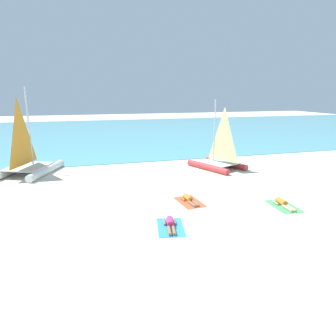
{
  "coord_description": "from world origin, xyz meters",
  "views": [
    {
      "loc": [
        -4.74,
        -10.9,
        5.53
      ],
      "look_at": [
        0.0,
        5.69,
        1.2
      ],
      "focal_mm": 32.17,
      "sensor_mm": 36.0,
      "label": 1
    }
  ],
  "objects_px": {
    "sunbather_middle": "(189,199)",
    "sailboat_white": "(28,162)",
    "towel_left": "(171,227)",
    "sunbather_left": "(170,224)",
    "sailboat_red": "(218,158)",
    "towel_middle": "(190,202)",
    "towel_right": "(284,206)",
    "sunbather_right": "(283,203)"
  },
  "relations": [
    {
      "from": "towel_middle",
      "to": "sunbather_middle",
      "type": "relative_size",
      "value": 1.21
    },
    {
      "from": "sailboat_red",
      "to": "sunbather_left",
      "type": "xyz_separation_m",
      "value": [
        -6.31,
        -8.77,
        -0.63
      ]
    },
    {
      "from": "sunbather_middle",
      "to": "sunbather_right",
      "type": "xyz_separation_m",
      "value": [
        4.34,
        -1.86,
        0.0
      ]
    },
    {
      "from": "towel_right",
      "to": "sunbather_right",
      "type": "distance_m",
      "value": 0.14
    },
    {
      "from": "towel_middle",
      "to": "sunbather_right",
      "type": "relative_size",
      "value": 1.21
    },
    {
      "from": "sailboat_white",
      "to": "towel_right",
      "type": "bearing_deg",
      "value": -15.94
    },
    {
      "from": "sunbather_middle",
      "to": "sailboat_white",
      "type": "bearing_deg",
      "value": 131.18
    },
    {
      "from": "sunbather_left",
      "to": "sunbather_right",
      "type": "xyz_separation_m",
      "value": [
        6.13,
        0.77,
        0.0
      ]
    },
    {
      "from": "sunbather_left",
      "to": "sunbather_right",
      "type": "bearing_deg",
      "value": 18.17
    },
    {
      "from": "sailboat_white",
      "to": "towel_right",
      "type": "distance_m",
      "value": 16.71
    },
    {
      "from": "sunbather_left",
      "to": "towel_middle",
      "type": "xyz_separation_m",
      "value": [
        1.8,
        2.57,
        -0.13
      ]
    },
    {
      "from": "sailboat_red",
      "to": "towel_right",
      "type": "distance_m",
      "value": 8.1
    },
    {
      "from": "sailboat_white",
      "to": "towel_middle",
      "type": "xyz_separation_m",
      "value": [
        8.89,
        -8.33,
        -0.88
      ]
    },
    {
      "from": "sunbather_left",
      "to": "towel_right",
      "type": "distance_m",
      "value": 6.17
    },
    {
      "from": "sunbather_left",
      "to": "towel_right",
      "type": "bearing_deg",
      "value": 17.56
    },
    {
      "from": "sailboat_white",
      "to": "towel_left",
      "type": "xyz_separation_m",
      "value": [
        7.07,
        -10.97,
        -0.88
      ]
    },
    {
      "from": "sailboat_red",
      "to": "towel_left",
      "type": "bearing_deg",
      "value": -148.39
    },
    {
      "from": "sailboat_white",
      "to": "towel_middle",
      "type": "bearing_deg",
      "value": -21.44
    },
    {
      "from": "towel_left",
      "to": "towel_right",
      "type": "bearing_deg",
      "value": 7.18
    },
    {
      "from": "sunbather_right",
      "to": "towel_right",
      "type": "bearing_deg",
      "value": -90.0
    },
    {
      "from": "towel_left",
      "to": "sailboat_red",
      "type": "bearing_deg",
      "value": 54.41
    },
    {
      "from": "towel_middle",
      "to": "towel_right",
      "type": "height_order",
      "value": "same"
    },
    {
      "from": "sailboat_white",
      "to": "towel_middle",
      "type": "height_order",
      "value": "sailboat_white"
    },
    {
      "from": "towel_left",
      "to": "sunbather_left",
      "type": "xyz_separation_m",
      "value": [
        0.01,
        0.07,
        0.13
      ]
    },
    {
      "from": "sunbather_middle",
      "to": "towel_right",
      "type": "bearing_deg",
      "value": -29.88
    },
    {
      "from": "towel_middle",
      "to": "sailboat_red",
      "type": "bearing_deg",
      "value": 53.95
    },
    {
      "from": "towel_left",
      "to": "sunbather_middle",
      "type": "xyz_separation_m",
      "value": [
        1.81,
        2.7,
        0.13
      ]
    },
    {
      "from": "towel_left",
      "to": "sunbather_middle",
      "type": "bearing_deg",
      "value": 56.27
    },
    {
      "from": "towel_left",
      "to": "sunbather_left",
      "type": "relative_size",
      "value": 1.22
    },
    {
      "from": "towel_right",
      "to": "towel_left",
      "type": "bearing_deg",
      "value": -172.82
    },
    {
      "from": "sailboat_white",
      "to": "towel_right",
      "type": "xyz_separation_m",
      "value": [
        13.21,
        -10.2,
        -0.88
      ]
    },
    {
      "from": "towel_left",
      "to": "sunbather_middle",
      "type": "relative_size",
      "value": 1.21
    },
    {
      "from": "sunbather_left",
      "to": "towel_right",
      "type": "xyz_separation_m",
      "value": [
        6.13,
        0.71,
        -0.13
      ]
    },
    {
      "from": "towel_right",
      "to": "sunbather_right",
      "type": "height_order",
      "value": "sunbather_right"
    },
    {
      "from": "sailboat_red",
      "to": "sailboat_white",
      "type": "height_order",
      "value": "sailboat_white"
    },
    {
      "from": "towel_right",
      "to": "sailboat_red",
      "type": "bearing_deg",
      "value": 88.67
    },
    {
      "from": "sailboat_white",
      "to": "sunbather_middle",
      "type": "height_order",
      "value": "sailboat_white"
    },
    {
      "from": "sunbather_left",
      "to": "sailboat_red",
      "type": "bearing_deg",
      "value": 65.23
    },
    {
      "from": "sailboat_white",
      "to": "sunbather_right",
      "type": "xyz_separation_m",
      "value": [
        13.22,
        -10.13,
        -0.75
      ]
    },
    {
      "from": "sunbather_right",
      "to": "sunbather_middle",
      "type": "bearing_deg",
      "value": 160.32
    },
    {
      "from": "sunbather_middle",
      "to": "sunbather_right",
      "type": "height_order",
      "value": "same"
    },
    {
      "from": "sunbather_left",
      "to": "towel_left",
      "type": "bearing_deg",
      "value": -90.0
    }
  ]
}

